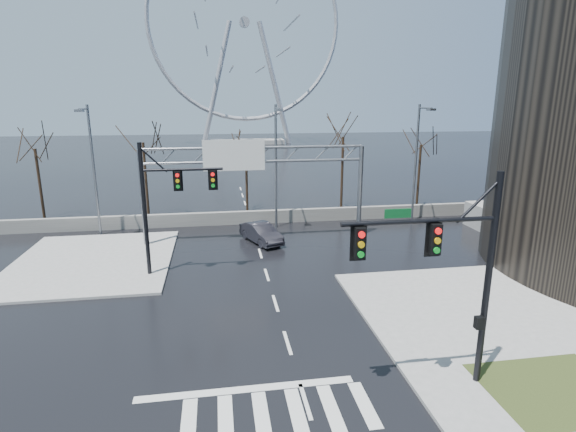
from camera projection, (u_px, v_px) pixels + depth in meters
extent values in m
plane|color=black|center=(287.00, 343.00, 19.61)|extent=(260.00, 260.00, 0.00)
cube|color=gray|center=(473.00, 305.00, 23.04)|extent=(12.00, 10.00, 0.15)
cube|color=gray|center=(93.00, 261.00, 29.38)|extent=(10.00, 12.00, 0.15)
cube|color=#313A18|center=(556.00, 390.00, 16.17)|extent=(5.00, 4.00, 0.02)
cube|color=slate|center=(251.00, 217.00, 38.60)|extent=(52.00, 0.50, 1.10)
cylinder|color=black|center=(487.00, 284.00, 15.79)|extent=(0.24, 0.24, 8.00)
cylinder|color=black|center=(420.00, 221.00, 14.77)|extent=(5.40, 0.16, 0.16)
cube|color=black|center=(435.00, 239.00, 14.86)|extent=(0.35, 0.28, 1.05)
cube|color=black|center=(360.00, 243.00, 14.46)|extent=(0.35, 0.28, 1.05)
cylinder|color=black|center=(145.00, 211.00, 26.15)|extent=(0.24, 0.24, 8.00)
cylinder|color=black|center=(183.00, 170.00, 25.90)|extent=(4.60, 0.16, 0.16)
cube|color=black|center=(178.00, 180.00, 25.86)|extent=(0.35, 0.28, 1.05)
cube|color=black|center=(213.00, 180.00, 26.17)|extent=(0.35, 0.28, 1.05)
cylinder|color=slate|center=(143.00, 199.00, 31.85)|extent=(0.36, 0.36, 7.00)
cylinder|color=slate|center=(360.00, 192.00, 34.31)|extent=(0.36, 0.36, 7.00)
cylinder|color=slate|center=(255.00, 148.00, 32.21)|extent=(16.00, 0.20, 0.20)
cylinder|color=slate|center=(255.00, 161.00, 32.46)|extent=(16.00, 0.20, 0.20)
cube|color=#0A4C1E|center=(234.00, 155.00, 31.96)|extent=(4.20, 0.10, 2.00)
cube|color=silver|center=(234.00, 155.00, 31.91)|extent=(4.40, 0.02, 2.20)
cylinder|color=slate|center=(94.00, 172.00, 34.21)|extent=(0.20, 0.20, 10.00)
cylinder|color=slate|center=(83.00, 109.00, 31.99)|extent=(0.12, 2.20, 0.12)
cube|color=slate|center=(79.00, 111.00, 31.06)|extent=(0.50, 0.70, 0.18)
cylinder|color=slate|center=(276.00, 168.00, 36.36)|extent=(0.20, 0.20, 10.00)
cylinder|color=slate|center=(277.00, 108.00, 34.14)|extent=(0.12, 2.20, 0.12)
cube|color=slate|center=(279.00, 110.00, 33.21)|extent=(0.50, 0.70, 0.18)
cylinder|color=slate|center=(415.00, 165.00, 38.21)|extent=(0.20, 0.20, 10.00)
cylinder|color=slate|center=(425.00, 108.00, 35.99)|extent=(0.12, 2.20, 0.12)
cube|color=slate|center=(431.00, 110.00, 35.06)|extent=(0.50, 0.70, 0.18)
cylinder|color=black|center=(40.00, 185.00, 39.01)|extent=(0.24, 0.24, 6.30)
cylinder|color=black|center=(146.00, 181.00, 39.86)|extent=(0.24, 0.24, 6.75)
cylinder|color=black|center=(247.00, 181.00, 42.31)|extent=(0.24, 0.24, 5.85)
cylinder|color=black|center=(342.00, 174.00, 42.59)|extent=(0.24, 0.24, 7.02)
cylinder|color=black|center=(419.00, 176.00, 44.41)|extent=(0.24, 0.24, 6.12)
cube|color=gray|center=(247.00, 142.00, 111.11)|extent=(18.00, 6.00, 1.00)
torus|color=#B2B2B7|center=(244.00, 22.00, 104.27)|extent=(45.00, 1.00, 45.00)
cylinder|color=#B2B2B7|center=(244.00, 22.00, 104.27)|extent=(2.40, 1.50, 2.40)
cylinder|color=#B2B2B7|center=(216.00, 85.00, 106.68)|extent=(8.28, 1.20, 28.82)
cylinder|color=#B2B2B7|center=(275.00, 85.00, 108.83)|extent=(8.28, 1.20, 28.82)
imported|color=black|center=(261.00, 233.00, 33.38)|extent=(3.11, 4.66, 1.45)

